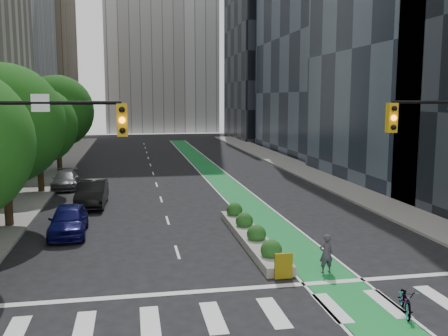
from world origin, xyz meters
name	(u,v)px	position (x,y,z in m)	size (l,w,h in m)	color
ground	(266,300)	(0.00, 0.00, 0.00)	(160.00, 160.00, 0.00)	black
sidewalk_left	(37,185)	(-11.80, 25.00, 0.07)	(3.60, 90.00, 0.15)	gray
sidewalk_right	(320,177)	(11.80, 25.00, 0.07)	(3.60, 90.00, 0.15)	gray
bike_lane_paint	(212,172)	(3.00, 30.00, 0.01)	(2.20, 70.00, 0.01)	#167C34
building_tan_far	(25,57)	(-20.00, 66.00, 13.00)	(14.00, 16.00, 26.00)	tan
building_dark_end	(274,56)	(20.00, 68.00, 14.00)	(14.00, 18.00, 28.00)	black
tree_mid	(3,124)	(-11.00, 12.00, 5.57)	(6.40, 6.40, 8.78)	black
tree_midfar	(38,126)	(-11.00, 22.00, 4.95)	(5.60, 5.60, 7.76)	black
tree_far	(57,111)	(-11.00, 32.00, 5.69)	(6.60, 6.60, 9.00)	black
median_planter	(251,234)	(1.20, 7.04, 0.37)	(1.20, 10.26, 1.10)	gray
bicycle	(406,300)	(4.20, -1.83, 0.45)	(0.60, 1.72, 0.90)	gray
cyclist	(326,254)	(3.09, 2.21, 0.80)	(0.58, 0.38, 1.59)	#3B3641
parked_car_left_near	(68,220)	(-7.68, 9.94, 0.77)	(1.81, 4.50, 1.53)	#0D0D4E
parked_car_left_mid	(92,193)	(-7.00, 16.78, 0.82)	(1.74, 4.99, 1.65)	black
parked_car_left_far	(65,180)	(-9.50, 23.67, 0.66)	(1.86, 4.58, 1.33)	#505255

